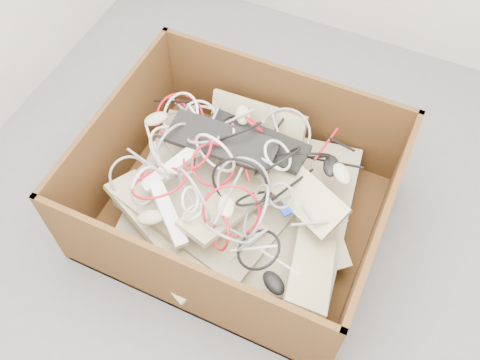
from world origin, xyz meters
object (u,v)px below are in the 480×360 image
at_px(power_strip_left, 171,168).
at_px(vga_plug, 286,210).
at_px(cardboard_box, 235,201).
at_px(power_strip_right, 168,215).

xyz_separation_m(power_strip_left, vga_plug, (0.53, 0.02, -0.02)).
distance_m(power_strip_left, vga_plug, 0.53).
xyz_separation_m(cardboard_box, power_strip_left, (-0.26, -0.09, 0.24)).
relative_size(cardboard_box, vga_plug, 28.28).
bearing_deg(power_strip_right, cardboard_box, 98.60).
relative_size(power_strip_right, vga_plug, 6.58).
relative_size(power_strip_left, vga_plug, 6.38).
height_order(cardboard_box, vga_plug, cardboard_box).
distance_m(cardboard_box, vga_plug, 0.35).
distance_m(cardboard_box, power_strip_left, 0.36).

